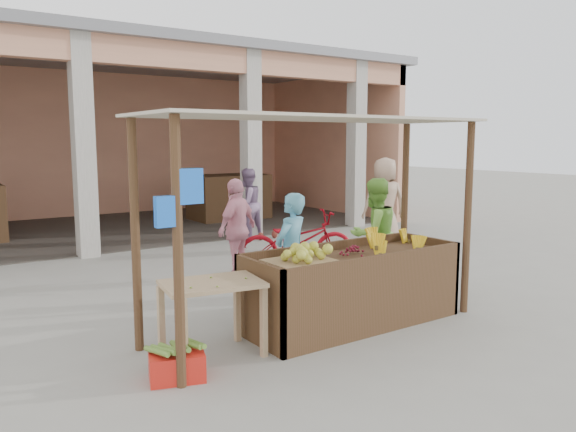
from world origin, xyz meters
TOP-DOWN VIEW (x-y plane):
  - ground at (0.00, 0.00)m, footprint 60.00×60.00m
  - market_building at (0.05, 8.93)m, footprint 14.40×6.40m
  - fruit_stall at (0.50, 0.00)m, footprint 2.60×0.95m
  - stall_awning at (-0.01, 0.06)m, footprint 4.09×1.35m
  - banana_heap at (1.17, 0.05)m, footprint 1.05×0.57m
  - melon_tray at (-0.28, -0.05)m, footprint 0.69×0.60m
  - berry_heap at (0.53, 0.01)m, footprint 0.39×0.32m
  - side_table at (-1.32, -0.01)m, footprint 1.04×0.77m
  - papaya_pile at (-1.32, -0.01)m, footprint 0.77×0.44m
  - red_crate at (-1.82, -0.28)m, footprint 0.57×0.48m
  - plantain_bundle at (-1.82, -0.28)m, footprint 0.40×0.28m
  - produce_sacks at (2.68, 5.38)m, footprint 0.88×0.83m
  - vendor_blue at (0.18, 0.80)m, footprint 0.72×0.64m
  - vendor_green at (1.76, 0.99)m, footprint 0.84×0.52m
  - motorcycle at (1.43, 2.44)m, footprint 1.34×2.12m
  - shopper_b at (0.46, 2.65)m, footprint 1.10×0.90m
  - shopper_c at (4.21, 3.31)m, footprint 1.12×0.94m
  - shopper_f at (2.33, 5.55)m, footprint 0.91×0.66m

SIDE VIEW (x-z plane):
  - ground at x=0.00m, z-range 0.00..0.00m
  - red_crate at x=-1.82m, z-range 0.00..0.25m
  - plantain_bundle at x=-1.82m, z-range 0.25..0.33m
  - produce_sacks at x=2.68m, z-range 0.00..0.67m
  - fruit_stall at x=0.50m, z-range 0.00..0.80m
  - motorcycle at x=1.43m, z-range 0.00..1.05m
  - side_table at x=-1.32m, z-range 0.25..1.02m
  - vendor_blue at x=0.18m, z-range 0.00..1.59m
  - shopper_b at x=0.46m, z-range 0.00..1.66m
  - shopper_f at x=2.33m, z-range 0.00..1.68m
  - vendor_green at x=1.76m, z-range 0.00..1.69m
  - berry_heap at x=0.53m, z-range 0.80..0.92m
  - papaya_pile at x=-1.32m, z-range 0.77..0.99m
  - melon_tray at x=-0.28m, z-range 0.79..0.98m
  - banana_heap at x=1.17m, z-range 0.80..0.99m
  - shopper_c at x=4.21m, z-range 0.00..1.98m
  - stall_awning at x=-0.01m, z-range 0.78..3.17m
  - market_building at x=0.05m, z-range 0.60..4.80m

